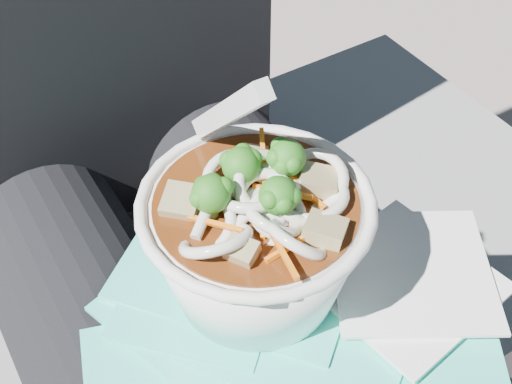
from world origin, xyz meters
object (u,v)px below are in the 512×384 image
lap (240,354)px  plastic_bag (273,329)px  udon_bowl (257,234)px  person_body (189,261)px

lap → plastic_bag: size_ratio=1.30×
lap → udon_bowl: size_ratio=2.41×
person_body → udon_bowl: 0.15m
person_body → lap: bearing=-90.0°
lap → person_body: (-0.00, 0.09, 0.03)m
udon_bowl → person_body: bearing=99.6°
plastic_bag → udon_bowl: size_ratio=1.86×
udon_bowl → lap: bearing=174.6°
lap → udon_bowl: 0.15m
person_body → plastic_bag: person_body is taller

